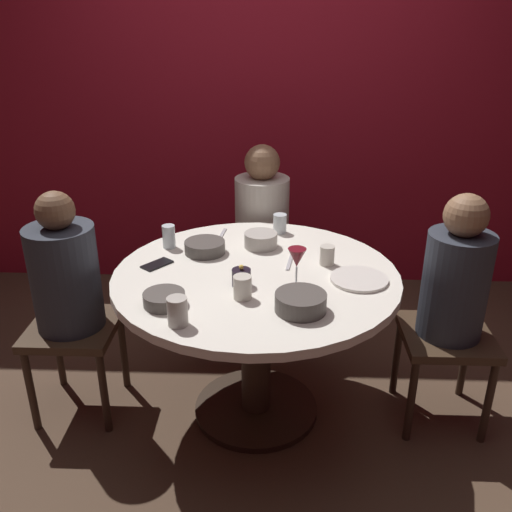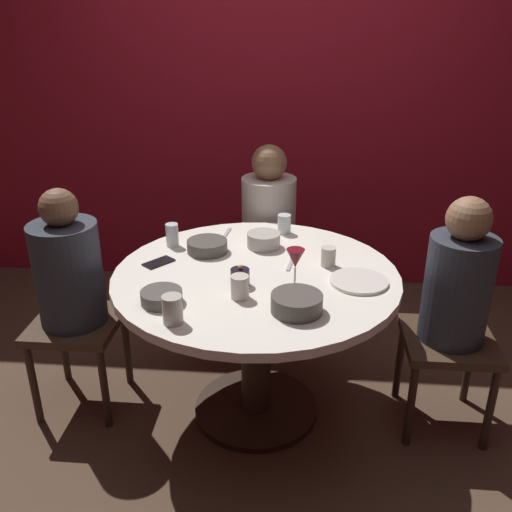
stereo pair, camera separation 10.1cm
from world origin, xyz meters
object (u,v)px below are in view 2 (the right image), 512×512
object	(u,v)px
dinner_plate	(359,281)
cup_center_front	(284,224)
seated_diner_left	(69,278)
cup_by_left_diner	(172,235)
bowl_serving_large	(264,240)
candle_holder	(240,277)
cup_near_candle	(328,257)
cup_far_edge	(240,287)
seated_diner_back	(269,217)
bowl_salad_center	(297,303)
bowl_sauce_side	(162,297)
cup_by_right_diner	(172,310)
wine_glass	(295,260)
dining_table	(256,306)
seated_diner_right	(457,292)
bowl_small_white	(207,246)
cell_phone	(159,262)

from	to	relation	value
dinner_plate	cup_center_front	size ratio (longest dim) A/B	2.53
seated_diner_left	cup_by_left_diner	size ratio (longest dim) A/B	9.90
bowl_serving_large	seated_diner_left	bearing A→B (deg)	-161.38
candle_holder	cup_near_candle	size ratio (longest dim) A/B	1.07
cup_near_candle	cup_far_edge	size ratio (longest dim) A/B	0.92
seated_diner_back	candle_holder	bearing A→B (deg)	-3.27
bowl_salad_center	bowl_sauce_side	xyz separation A→B (m)	(-0.53, 0.02, -0.01)
cup_by_right_diner	cup_center_front	size ratio (longest dim) A/B	1.12
cup_by_right_diner	wine_glass	bearing A→B (deg)	35.49
candle_holder	bowl_salad_center	distance (m)	0.31
dining_table	cup_by_right_diner	size ratio (longest dim) A/B	11.48
seated_diner_right	bowl_salad_center	size ratio (longest dim) A/B	5.66
seated_diner_back	wine_glass	distance (m)	1.02
seated_diner_back	cup_by_right_diner	size ratio (longest dim) A/B	10.30
dining_table	cup_by_right_diner	xyz separation A→B (m)	(-0.27, -0.45, 0.22)
cup_center_front	bowl_salad_center	bearing A→B (deg)	-84.35
wine_glass	cup_by_left_diner	xyz separation A→B (m)	(-0.60, 0.40, -0.07)
bowl_sauce_side	wine_glass	bearing A→B (deg)	17.83
wine_glass	cup_far_edge	bearing A→B (deg)	-155.27
bowl_sauce_side	cup_far_edge	xyz separation A→B (m)	(0.30, 0.07, 0.02)
seated_diner_right	bowl_serving_large	bearing A→B (deg)	-18.81
seated_diner_right	cup_far_edge	bearing A→B (deg)	14.48
dinner_plate	bowl_salad_center	bearing A→B (deg)	-133.98
candle_holder	wine_glass	world-z (taller)	wine_glass
seated_diner_back	wine_glass	world-z (taller)	seated_diner_back
cup_near_candle	bowl_salad_center	bearing A→B (deg)	-107.27
bowl_small_white	cup_by_left_diner	bearing A→B (deg)	162.15
seated_diner_right	cup_near_candle	bearing A→B (deg)	-10.36
seated_diner_left	seated_diner_right	bearing A→B (deg)	0.00
wine_glass	cup_center_front	distance (m)	0.63
seated_diner_back	bowl_salad_center	bearing A→B (deg)	8.87
bowl_small_white	cup_center_front	size ratio (longest dim) A/B	1.96
cup_far_edge	bowl_small_white	bearing A→B (deg)	114.92
dinner_plate	cell_phone	world-z (taller)	dinner_plate
bowl_salad_center	cell_phone	bearing A→B (deg)	148.63
wine_glass	bowl_small_white	bearing A→B (deg)	140.74
bowl_salad_center	cup_by_right_diner	size ratio (longest dim) A/B	1.81
bowl_sauce_side	cup_center_front	bearing A→B (deg)	60.35
cell_phone	bowl_serving_large	size ratio (longest dim) A/B	0.87
cup_by_left_diner	wine_glass	bearing A→B (deg)	-33.79
bowl_salad_center	seated_diner_left	bearing A→B (deg)	162.54
cup_far_edge	seated_diner_left	bearing A→B (deg)	163.78
seated_diner_right	bowl_sauce_side	distance (m)	1.26
bowl_salad_center	cup_center_front	size ratio (longest dim) A/B	2.03
seated_diner_left	dinner_plate	world-z (taller)	seated_diner_left
dining_table	bowl_serving_large	size ratio (longest dim) A/B	7.83
cup_near_candle	bowl_sauce_side	bearing A→B (deg)	-148.64
dinner_plate	candle_holder	bearing A→B (deg)	-172.47
candle_holder	dinner_plate	xyz separation A→B (m)	(0.50, 0.07, -0.03)
bowl_small_white	cup_by_left_diner	distance (m)	0.19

